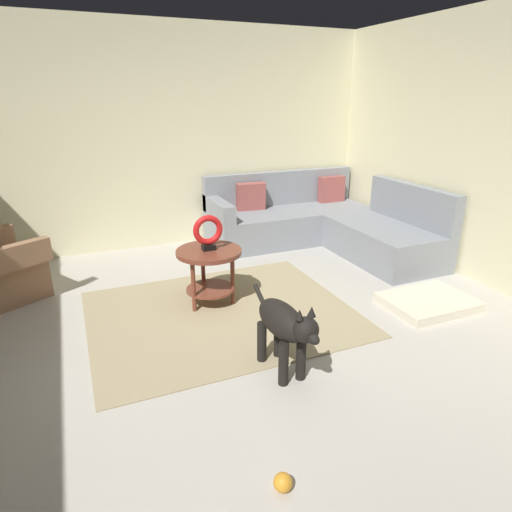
{
  "coord_description": "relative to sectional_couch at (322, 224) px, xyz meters",
  "views": [
    {
      "loc": [
        -0.95,
        -2.7,
        1.87
      ],
      "look_at": [
        0.45,
        0.6,
        0.55
      ],
      "focal_mm": 30.85,
      "sensor_mm": 36.0,
      "label": 1
    }
  ],
  "objects": [
    {
      "name": "dog_toy_ball",
      "position": [
        -2.16,
        -3.24,
        -0.24
      ],
      "size": [
        0.1,
        0.1,
        0.1
      ],
      "primitive_type": "sphere",
      "color": "orange",
      "rests_on": "ground_plane"
    },
    {
      "name": "wall_back",
      "position": [
        -1.99,
        0.92,
        1.06
      ],
      "size": [
        6.0,
        0.12,
        2.7
      ],
      "primitive_type": "cube",
      "color": "beige",
      "rests_on": "ground_plane"
    },
    {
      "name": "area_rug",
      "position": [
        -1.84,
        -1.32,
        -0.28
      ],
      "size": [
        2.3,
        1.9,
        0.01
      ],
      "primitive_type": "cube",
      "color": "tan",
      "rests_on": "ground_plane"
    },
    {
      "name": "dog",
      "position": [
        -1.72,
        -2.35,
        0.09
      ],
      "size": [
        0.26,
        0.85,
        0.63
      ],
      "rotation": [
        0.0,
        0.0,
        3.22
      ],
      "color": "black",
      "rests_on": "ground_plane"
    },
    {
      "name": "ground_plane",
      "position": [
        -1.99,
        -2.02,
        -0.34
      ],
      "size": [
        6.0,
        6.0,
        0.1
      ],
      "primitive_type": "cube",
      "color": "#B7B2A8"
    },
    {
      "name": "dog_bed_mat",
      "position": [
        -0.01,
        -1.94,
        -0.24
      ],
      "size": [
        0.8,
        0.6,
        0.09
      ],
      "primitive_type": "cube",
      "color": "beige",
      "rests_on": "ground_plane"
    },
    {
      "name": "torus_sculpture",
      "position": [
        -1.86,
        -1.08,
        0.42
      ],
      "size": [
        0.28,
        0.08,
        0.33
      ],
      "color": "black",
      "rests_on": "side_table"
    },
    {
      "name": "sectional_couch",
      "position": [
        0.0,
        0.0,
        0.0
      ],
      "size": [
        2.2,
        2.25,
        0.88
      ],
      "color": "gray",
      "rests_on": "ground_plane"
    },
    {
      "name": "side_table",
      "position": [
        -1.86,
        -1.08,
        0.13
      ],
      "size": [
        0.6,
        0.6,
        0.54
      ],
      "color": "brown",
      "rests_on": "ground_plane"
    }
  ]
}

